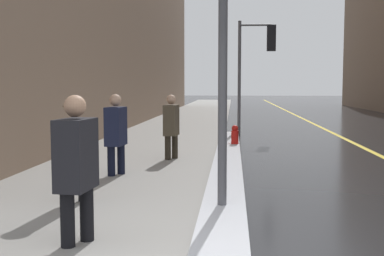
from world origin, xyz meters
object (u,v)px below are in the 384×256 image
pedestrian_in_glasses (171,124)px  pedestrian_in_fedora (75,146)px  pedestrian_nearside (77,163)px  fire_hydrant (235,138)px  traffic_light_near (259,53)px  pedestrian_trailing (116,131)px

pedestrian_in_glasses → pedestrian_in_fedora: bearing=-5.7°
pedestrian_nearside → fire_hydrant: (1.76, 7.90, -0.58)m
pedestrian_in_glasses → fire_hydrant: 2.32m
pedestrian_in_fedora → pedestrian_in_glasses: 4.49m
pedestrian_nearside → pedestrian_in_glasses: bearing=-176.7°
traffic_light_near → pedestrian_in_fedora: traffic_light_near is taller
pedestrian_in_fedora → fire_hydrant: 6.55m
pedestrian_in_glasses → pedestrian_nearside: bearing=3.3°
pedestrian_in_glasses → fire_hydrant: (1.52, 1.67, -0.52)m
pedestrian_trailing → pedestrian_in_fedora: bearing=4.0°
traffic_light_near → pedestrian_in_fedora: (-3.21, -10.18, -2.03)m
traffic_light_near → fire_hydrant: size_ratio=5.73×
pedestrian_in_fedora → pedestrian_trailing: pedestrian_trailing is taller
pedestrian_in_fedora → pedestrian_in_glasses: (0.87, 4.40, -0.01)m
traffic_light_near → fire_hydrant: traffic_light_near is taller
pedestrian_nearside → pedestrian_in_fedora: 1.93m
traffic_light_near → pedestrian_trailing: (-3.15, -7.93, -2.02)m
pedestrian_in_fedora → pedestrian_trailing: bearing=-176.0°
pedestrian_in_fedora → pedestrian_trailing: size_ratio=1.00×
pedestrian_nearside → pedestrian_in_glasses: size_ratio=1.08×
pedestrian_nearside → pedestrian_in_fedora: pedestrian_nearside is taller
pedestrian_nearside → pedestrian_in_fedora: (-0.63, 1.82, -0.05)m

